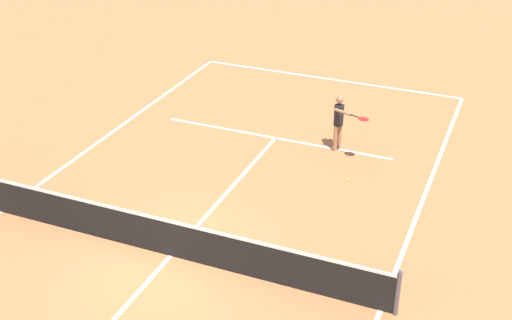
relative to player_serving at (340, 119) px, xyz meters
The scene contains 5 objects.
ground_plane 6.87m from the player_serving, 73.01° to the left, with size 60.00×60.00×0.00m, color #C66B3D.
court_lines 6.87m from the player_serving, 73.01° to the left, with size 9.74×23.89×0.01m.
tennis_net 6.82m from the player_serving, 73.01° to the left, with size 10.34×0.10×1.07m.
player_serving is the anchor object (origin of this frame).
tennis_ball 2.07m from the player_serving, 114.60° to the left, with size 0.07×0.07×0.07m, color #CCE033.
Camera 1 is at (-6.63, 10.85, 9.15)m, focal length 47.78 mm.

